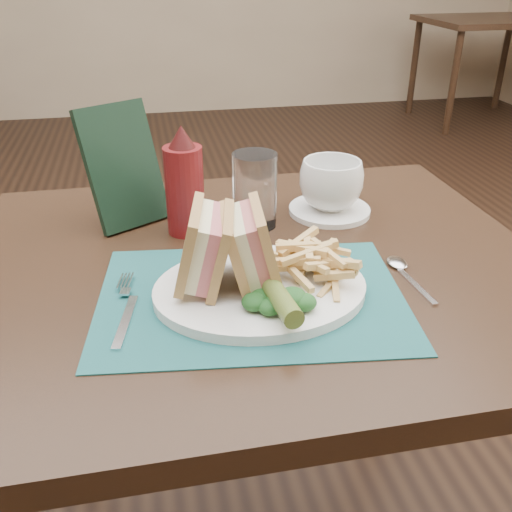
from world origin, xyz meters
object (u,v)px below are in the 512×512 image
Objects in this scene: drinking_glass at (255,190)px; check_presenter at (123,166)px; sandwich_half_a at (189,247)px; coffee_cup at (331,185)px; placemat at (251,297)px; sandwich_half_b at (235,246)px; plate at (260,289)px; ketchup_bottle at (184,181)px; table_main at (259,435)px; table_bg_right at (480,71)px; saucer at (329,210)px.

check_presenter reaches higher than drinking_glass.
sandwich_half_a is 0.36m from coffee_cup.
placemat is 3.72× the size of sandwich_half_b.
sandwich_half_a is 0.06m from sandwich_half_b.
sandwich_half_b is 0.33m from coffee_cup.
sandwich_half_b is at bearing 136.92° from placemat.
plate is 1.61× the size of ketchup_bottle.
sandwich_half_b reaches higher than coffee_cup.
table_main is 4.05m from table_bg_right.
ketchup_bottle reaches higher than table_bg_right.
sandwich_half_b reaches higher than saucer.
coffee_cup is (0.18, 0.26, 0.05)m from plate.
check_presenter reaches higher than plate.
sandwich_half_a is at bearing 161.86° from placemat.
drinking_glass reaches higher than saucer.
coffee_cup reaches higher than plate.
saucer is at bearing -35.84° from check_presenter.
sandwich_half_b is at bearing -76.99° from ketchup_bottle.
drinking_glass is 0.70× the size of ketchup_bottle.
plate is 2.61× the size of coffee_cup.
ketchup_bottle is 0.88× the size of check_presenter.
saucer is at bearing 50.40° from sandwich_half_a.
check_presenter reaches higher than placemat.
check_presenter reaches higher than sandwich_half_a.
table_main is 0.46m from sandwich_half_b.
drinking_glass is (0.13, 0.21, -0.01)m from sandwich_half_a.
check_presenter reaches higher than sandwich_half_b.
drinking_glass is at bearing -45.53° from check_presenter.
saucer is at bearing 9.27° from drinking_glass.
table_bg_right is (2.39, 3.28, 0.00)m from table_main.
saucer is at bearing -125.47° from table_bg_right.
sandwich_half_a is at bearing 166.27° from plate.
drinking_glass is at bearing -170.73° from coffee_cup.
ketchup_bottle is (0.01, 0.21, 0.02)m from sandwich_half_a.
coffee_cup is at bearing 54.03° from plate.
table_bg_right is 3.86m from coffee_cup.
plate is 0.12m from sandwich_half_a.
saucer is 0.05m from coffee_cup.
table_main is 0.49m from coffee_cup.
check_presenter is at bearing 136.31° from table_main.
check_presenter is at bearing 118.07° from sandwich_half_a.
table_bg_right is 4.21m from sandwich_half_a.
sandwich_half_b is 0.54× the size of check_presenter.
table_bg_right is at bearing 54.53° from saucer.
sandwich_half_a is (-0.11, -0.08, 0.45)m from table_main.
sandwich_half_b is at bearing 1.98° from sandwich_half_a.
plate is 2.63× the size of sandwich_half_b.
coffee_cup is at bearing -125.47° from table_bg_right.
plate reaches higher than saucer.
check_presenter is at bearing 119.36° from placemat.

